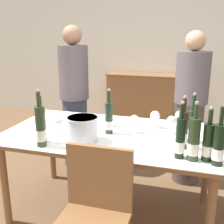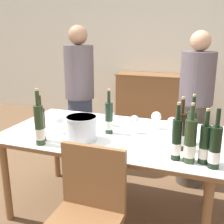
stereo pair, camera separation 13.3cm
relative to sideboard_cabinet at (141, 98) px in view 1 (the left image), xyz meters
name	(u,v)px [view 1 (the left image)]	position (x,y,z in m)	size (l,w,h in m)	color
ground_plane	(112,211)	(0.25, -2.61, -0.43)	(12.00, 12.00, 0.00)	brown
back_wall	(160,41)	(0.25, 0.29, 0.97)	(8.00, 0.10, 2.80)	silver
sideboard_cabinet	(141,98)	(0.00, 0.00, 0.00)	(1.15, 0.46, 0.86)	brown
dining_table	(112,141)	(0.25, -2.61, 0.24)	(1.76, 0.98, 0.74)	brown
ice_bucket	(83,128)	(0.08, -2.83, 0.41)	(0.24, 0.24, 0.19)	silver
wine_bottle_0	(183,131)	(0.81, -2.76, 0.44)	(0.07, 0.07, 0.38)	#332314
wine_bottle_1	(194,141)	(0.89, -2.95, 0.44)	(0.08, 0.08, 0.39)	#28381E
wine_bottle_2	(180,139)	(0.81, -2.93, 0.44)	(0.06, 0.06, 0.38)	black
wine_bottle_3	(208,143)	(0.98, -2.92, 0.43)	(0.07, 0.07, 0.36)	black
wine_bottle_4	(109,119)	(0.22, -2.62, 0.43)	(0.06, 0.06, 0.37)	#1E3323
wine_bottle_5	(219,146)	(1.04, -2.97, 0.43)	(0.07, 0.07, 0.38)	black
wine_bottle_6	(192,126)	(0.88, -2.62, 0.43)	(0.07, 0.07, 0.38)	#1E3323
wine_bottle_7	(42,127)	(-0.20, -2.95, 0.43)	(0.07, 0.07, 0.35)	#332314
wine_bottle_8	(40,127)	(-0.17, -3.02, 0.45)	(0.07, 0.07, 0.42)	#28381E
wine_glass_0	(172,121)	(0.71, -2.49, 0.41)	(0.08, 0.08, 0.15)	white
wine_glass_1	(155,116)	(0.56, -2.38, 0.41)	(0.08, 0.08, 0.15)	white
wine_glass_2	(180,116)	(0.77, -2.32, 0.41)	(0.08, 0.08, 0.15)	white
wine_glass_3	(109,115)	(0.17, -2.43, 0.40)	(0.07, 0.07, 0.14)	white
wine_glass_4	(60,121)	(-0.14, -2.76, 0.42)	(0.09, 0.09, 0.16)	white
wine_glass_5	(134,120)	(0.42, -2.55, 0.41)	(0.08, 0.08, 0.15)	white
chair_near_front	(94,210)	(0.35, -3.33, 0.08)	(0.42, 0.42, 0.88)	brown
person_host	(74,98)	(-0.44, -1.81, 0.38)	(0.33, 0.33, 1.62)	#383F56
person_guest_left	(190,110)	(0.85, -1.84, 0.35)	(0.33, 0.33, 1.56)	#51473D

